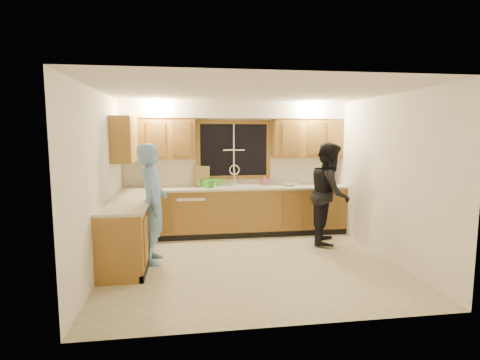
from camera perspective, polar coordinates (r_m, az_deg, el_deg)
name	(u,v)px	position (r m, az deg, el deg)	size (l,w,h in m)	color
floor	(250,262)	(5.75, 1.55, -12.42)	(4.20, 4.20, 0.00)	#C4B896
ceiling	(251,92)	(5.45, 1.64, 13.21)	(4.20, 4.20, 0.00)	white
wall_back	(234,168)	(7.32, -0.96, 1.86)	(4.20, 4.20, 0.00)	white
wall_left	(100,182)	(5.50, -20.49, -0.35)	(3.80, 3.80, 0.00)	white
wall_right	(385,177)	(6.17, 21.18, 0.39)	(3.80, 3.80, 0.00)	white
base_cabinets_back	(236,212)	(7.15, -0.64, -4.84)	(4.20, 0.60, 0.88)	olive
base_cabinets_left	(129,232)	(5.94, -16.58, -7.64)	(0.60, 1.90, 0.88)	olive
countertop_back	(236,188)	(7.06, -0.63, -1.21)	(4.20, 0.63, 0.04)	beige
countertop_left	(129,202)	(5.84, -16.60, -3.26)	(0.63, 1.90, 0.04)	beige
upper_cabinets_left	(158,139)	(7.09, -12.37, 6.17)	(1.35, 0.33, 0.75)	olive
upper_cabinets_right	(307,138)	(7.45, 10.19, 6.27)	(1.35, 0.33, 0.75)	olive
upper_cabinets_return	(124,139)	(6.53, -17.23, 5.95)	(0.33, 0.90, 0.75)	olive
soffit	(235,110)	(7.13, -0.80, 10.56)	(4.20, 0.35, 0.30)	white
window_frame	(234,150)	(7.29, -0.96, 4.59)	(1.44, 0.03, 1.14)	black
sink	(236,190)	(7.08, -0.65, -1.47)	(0.86, 0.52, 0.57)	white
dishwasher	(191,215)	(7.09, -7.48, -5.26)	(0.60, 0.56, 0.82)	white
stove	(123,242)	(5.39, -17.46, -9.06)	(0.58, 0.75, 0.90)	white
man	(153,203)	(5.70, -13.18, -3.50)	(0.65, 0.43, 1.78)	#6FA1D3
woman	(330,193)	(6.72, 13.50, -1.96)	(0.86, 0.67, 1.77)	black
knife_block	(146,182)	(7.14, -14.19, -0.35)	(0.11, 0.09, 0.20)	brown
cutting_board	(202,176)	(7.13, -5.85, 0.58)	(0.29, 0.02, 0.39)	tan
dish_crate	(212,183)	(7.03, -4.36, -0.49)	(0.32, 0.29, 0.15)	#339025
soap_bottle	(265,180)	(7.34, 3.79, 0.01)	(0.09, 0.09, 0.19)	#F95E96
bowl	(290,185)	(7.24, 7.61, -0.69)	(0.21, 0.21, 0.05)	silver
can_left	(214,185)	(6.89, -3.93, -0.72)	(0.07, 0.07, 0.13)	beige
can_right	(231,185)	(6.90, -1.46, -0.72)	(0.07, 0.07, 0.12)	beige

